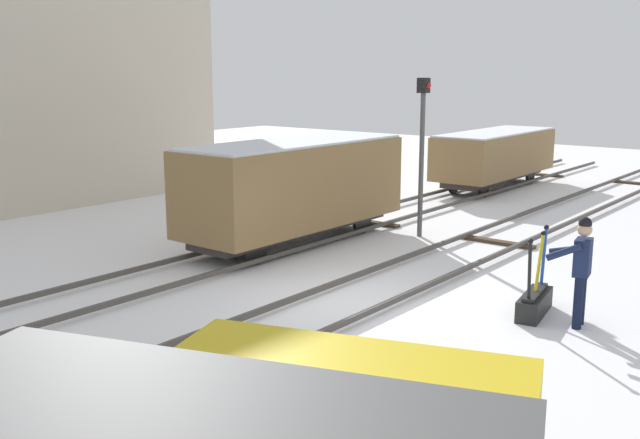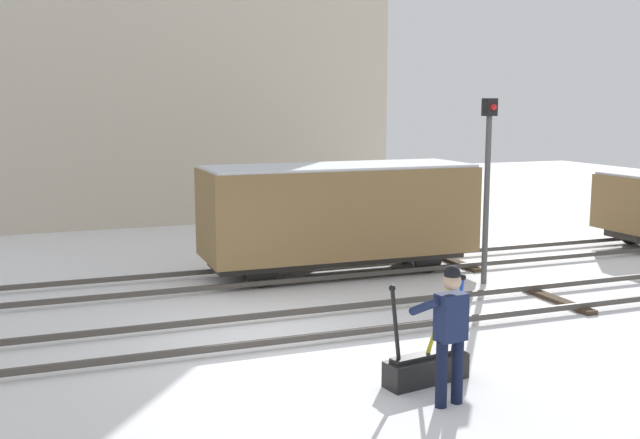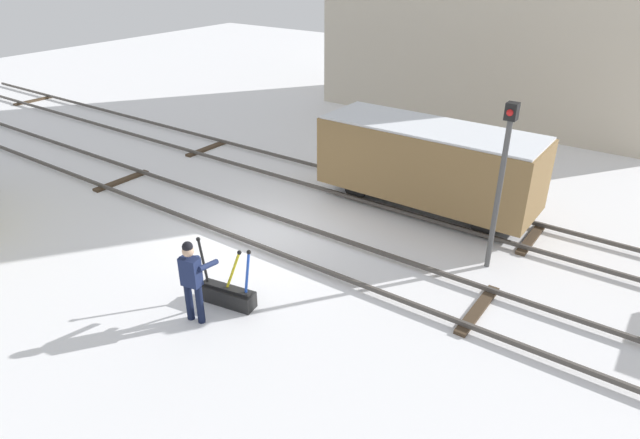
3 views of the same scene
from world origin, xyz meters
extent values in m
plane|color=white|center=(0.00, 0.00, 0.00)|extent=(60.00, 60.00, 0.00)
cube|color=#4C4742|center=(0.00, -0.72, 0.13)|extent=(44.00, 0.07, 0.10)
cube|color=#4C4742|center=(0.00, 0.72, 0.13)|extent=(44.00, 0.07, 0.10)
cube|color=#423323|center=(-5.87, 0.00, 0.04)|extent=(0.24, 1.94, 0.08)
cube|color=#423323|center=(5.87, 0.00, 0.04)|extent=(0.24, 1.94, 0.08)
cube|color=#4C4742|center=(0.00, 3.01, 0.13)|extent=(44.00, 0.07, 0.10)
cube|color=#4C4742|center=(0.00, 4.45, 0.13)|extent=(44.00, 0.07, 0.10)
cube|color=#423323|center=(-17.60, 3.73, 0.04)|extent=(0.24, 1.94, 0.08)
cube|color=#423323|center=(-5.87, 3.73, 0.04)|extent=(0.24, 1.94, 0.08)
cube|color=#423323|center=(5.87, 3.73, 0.04)|extent=(0.24, 1.94, 0.08)
cube|color=black|center=(1.47, -2.78, 0.18)|extent=(1.28, 0.57, 0.36)
cube|color=black|center=(1.47, -2.78, 0.39)|extent=(1.13, 0.39, 0.06)
cylinder|color=black|center=(0.94, -2.87, 0.88)|extent=(0.19, 0.09, 1.05)
sphere|color=black|center=(0.88, -2.88, 1.40)|extent=(0.09, 0.09, 0.09)
cylinder|color=yellow|center=(1.66, -2.75, 0.85)|extent=(0.44, 0.13, 1.00)
sphere|color=black|center=(1.85, -2.71, 1.34)|extent=(0.09, 0.09, 0.09)
cylinder|color=#1E47B7|center=(2.00, -2.69, 0.88)|extent=(0.21, 0.09, 1.05)
sphere|color=black|center=(2.07, -2.67, 1.40)|extent=(0.09, 0.09, 0.09)
cylinder|color=#111831|center=(1.23, -3.59, 0.43)|extent=(0.15, 0.15, 0.85)
cylinder|color=#111831|center=(1.49, -3.54, 0.43)|extent=(0.15, 0.15, 0.85)
cube|color=#192347|center=(1.36, -3.57, 1.15)|extent=(0.42, 0.30, 0.60)
sphere|color=tan|center=(1.36, -3.57, 1.61)|extent=(0.23, 0.23, 0.23)
sphere|color=black|center=(1.36, -3.57, 1.70)|extent=(0.21, 0.21, 0.21)
cylinder|color=#192347|center=(1.11, -3.35, 1.25)|extent=(0.21, 0.57, 0.35)
cylinder|color=#192347|center=(1.52, -3.26, 1.19)|extent=(0.21, 0.59, 0.24)
cylinder|color=#4C4C4C|center=(5.39, 1.83, 1.77)|extent=(0.12, 0.12, 3.53)
cube|color=black|center=(5.39, 1.83, 3.71)|extent=(0.24, 0.24, 0.36)
sphere|color=red|center=(5.39, 1.70, 3.71)|extent=(0.14, 0.14, 0.14)
cube|color=#2D2B28|center=(2.83, 3.73, 0.40)|extent=(5.71, 1.28, 0.20)
cube|color=olive|center=(2.83, 3.73, 1.45)|extent=(6.01, 2.11, 1.90)
cube|color=silver|center=(2.83, 3.73, 2.43)|extent=(5.89, 2.02, 0.06)
cylinder|color=black|center=(0.88, 3.18, 0.35)|extent=(0.70, 0.10, 0.70)
cylinder|color=black|center=(0.89, 4.31, 0.35)|extent=(0.70, 0.10, 0.70)
cylinder|color=black|center=(4.78, 3.15, 0.35)|extent=(0.70, 0.10, 0.70)
cylinder|color=black|center=(4.79, 4.29, 0.35)|extent=(0.70, 0.10, 0.70)
camera|label=1|loc=(-10.02, -7.29, 4.08)|focal=40.88mm
camera|label=2|loc=(-3.34, -11.35, 3.77)|focal=41.75mm
camera|label=3|loc=(8.52, -9.32, 6.79)|focal=30.54mm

